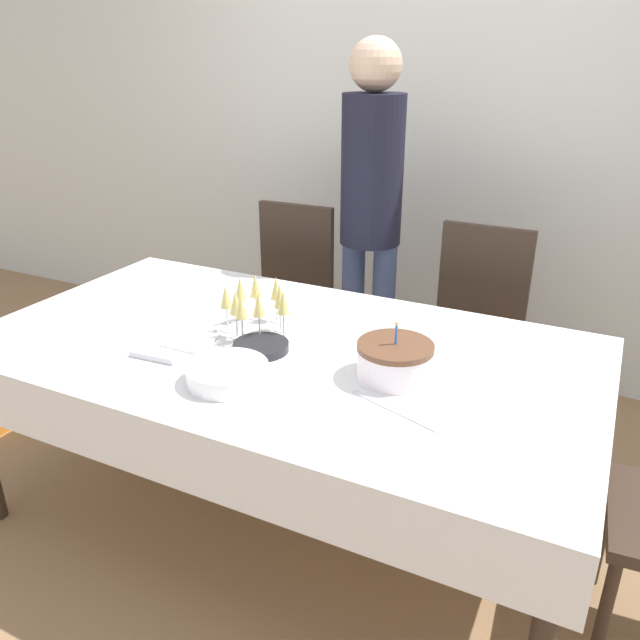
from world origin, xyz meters
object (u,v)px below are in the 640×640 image
dining_chair_far_right (473,327)px  birthday_cake (395,360)px  champagne_tray (256,307)px  person_standing (371,198)px  dining_chair_far_left (287,294)px  plate_stack_dessert (261,347)px  plate_stack_main (228,373)px

dining_chair_far_right → birthday_cake: (-0.04, -0.94, 0.26)m
champagne_tray → person_standing: person_standing is taller
dining_chair_far_left → person_standing: person_standing is taller
dining_chair_far_right → person_standing: bearing=172.5°
person_standing → plate_stack_dessert: bearing=-88.4°
champagne_tray → plate_stack_main: size_ratio=1.24×
plate_stack_main → plate_stack_dessert: plate_stack_main is taller
dining_chair_far_left → plate_stack_main: dining_chair_far_left is taller
dining_chair_far_left → plate_stack_dessert: (0.44, -0.96, 0.21)m
champagne_tray → plate_stack_dessert: champagne_tray is taller
plate_stack_dessert → person_standing: bearing=91.6°
dining_chair_far_left → champagne_tray: size_ratio=3.11×
dining_chair_far_left → plate_stack_main: size_ratio=3.86×
birthday_cake → champagne_tray: (-0.56, 0.10, 0.04)m
dining_chair_far_left → birthday_cake: bearing=-46.2°
dining_chair_far_right → champagne_tray: 1.07m
dining_chair_far_left → person_standing: 0.66m
dining_chair_far_right → birthday_cake: size_ratio=4.11×
champagne_tray → dining_chair_far_left: bearing=112.4°
plate_stack_dessert → person_standing: size_ratio=0.11×
dining_chair_far_right → plate_stack_main: 1.31m
dining_chair_far_right → plate_stack_main: size_ratio=3.86×
birthday_cake → champagne_tray: birthday_cake is taller
dining_chair_far_right → birthday_cake: 0.98m
champagne_tray → plate_stack_dessert: size_ratio=1.66×
dining_chair_far_right → birthday_cake: bearing=-92.3°
dining_chair_far_left → birthday_cake: (0.90, -0.94, 0.26)m
plate_stack_main → plate_stack_dessert: 0.23m
birthday_cake → champagne_tray: size_ratio=0.76×
dining_chair_far_right → champagne_tray: bearing=-125.1°
birthday_cake → person_standing: size_ratio=0.14×
champagne_tray → plate_stack_main: bearing=-71.9°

